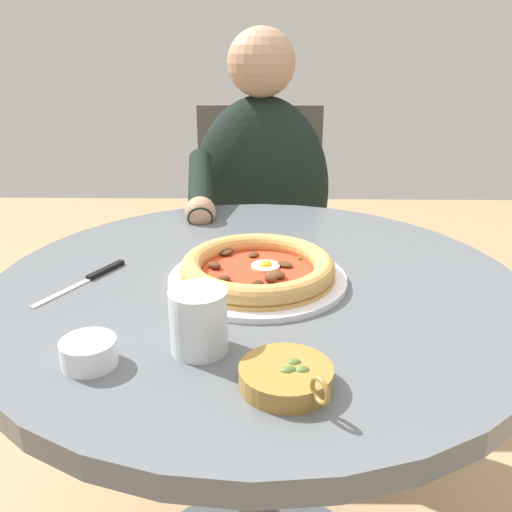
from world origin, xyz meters
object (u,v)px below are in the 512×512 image
water_glass (199,325)px  cafe_chair_diner (260,228)px  dining_table (258,362)px  ramekin_capers (89,351)px  olive_pan (287,376)px  pizza_on_plate (257,271)px  steak_knife (94,276)px  diner_person (259,261)px

water_glass → cafe_chair_diner: size_ratio=0.10×
dining_table → ramekin_capers: bearing=50.6°
olive_pan → cafe_chair_diner: cafe_chair_diner is taller
dining_table → olive_pan: (-0.04, 0.30, 0.17)m
pizza_on_plate → water_glass: 0.23m
dining_table → pizza_on_plate: bearing=0.8°
pizza_on_plate → water_glass: size_ratio=3.47×
steak_knife → olive_pan: 0.45m
dining_table → cafe_chair_diner: size_ratio=1.00×
diner_person → steak_knife: bearing=66.0°
water_glass → pizza_on_plate: bearing=-108.7°
olive_pan → diner_person: (0.04, -0.93, -0.24)m
diner_person → cafe_chair_diner: bearing=-90.3°
steak_knife → dining_table: bearing=177.9°
olive_pan → cafe_chair_diner: 1.10m
steak_knife → ramekin_capers: ramekin_capers is taller
cafe_chair_diner → diner_person: bearing=89.7°
steak_knife → cafe_chair_diner: cafe_chair_diner is taller
water_glass → steak_knife: bearing=-47.7°
water_glass → dining_table: bearing=-108.8°
pizza_on_plate → steak_knife: pizza_on_plate is taller
diner_person → olive_pan: bearing=92.8°
steak_knife → cafe_chair_diner: size_ratio=0.20×
olive_pan → ramekin_capers: bearing=-9.9°
olive_pan → steak_knife: bearing=-44.0°
pizza_on_plate → cafe_chair_diner: bearing=-89.7°
water_glass → olive_pan: (-0.11, 0.08, -0.02)m
ramekin_capers → olive_pan: 0.25m
water_glass → olive_pan: size_ratio=0.68×
pizza_on_plate → steak_knife: (0.28, -0.01, -0.02)m
pizza_on_plate → steak_knife: bearing=-2.1°
pizza_on_plate → diner_person: size_ratio=0.27×
dining_table → water_glass: size_ratio=10.48×
pizza_on_plate → dining_table: bearing=-179.2°
dining_table → cafe_chair_diner: 0.78m
olive_pan → dining_table: bearing=-82.6°
pizza_on_plate → ramekin_capers: pizza_on_plate is taller
pizza_on_plate → ramekin_capers: bearing=50.6°
pizza_on_plate → olive_pan: 0.30m
dining_table → water_glass: water_glass is taller
steak_knife → olive_pan: bearing=136.0°
dining_table → cafe_chair_diner: cafe_chair_diner is taller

